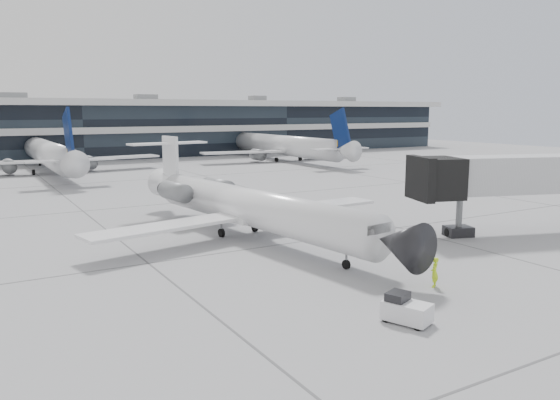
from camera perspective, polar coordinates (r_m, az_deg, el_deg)
ground at (r=37.93m, az=1.06°, el=-4.54°), size 220.00×220.00×0.00m
terminal at (r=115.11m, az=-20.88°, el=6.69°), size 170.00×22.00×10.00m
bg_jet_center at (r=87.61m, az=-22.86°, el=2.64°), size 32.00×40.00×9.60m
bg_jet_right at (r=100.86m, az=0.29°, el=4.16°), size 32.00×40.00×9.60m
regional_jet at (r=39.37m, az=-3.51°, el=-0.56°), size 23.81×29.72×6.86m
jet_bridge at (r=45.27m, az=25.79°, el=2.42°), size 18.35×8.71×6.00m
ramp_worker at (r=29.70m, az=15.84°, el=-7.27°), size 0.69×0.65×1.57m
baggage_tug at (r=24.71m, az=12.98°, el=-11.10°), size 1.84×2.30×1.27m
traffic_cone at (r=45.72m, az=-3.66°, el=-1.81°), size 0.43×0.43×0.57m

